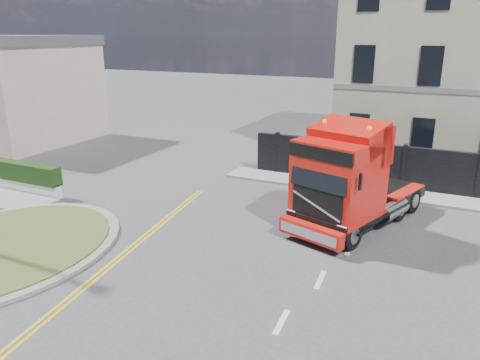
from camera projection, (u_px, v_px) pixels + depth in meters
The scene contains 7 objects.
ground at pixel (234, 254), 14.95m from camera, with size 120.00×120.00×0.00m, color #424244.
traffic_island at pixel (0, 248), 15.19m from camera, with size 6.80×6.80×0.17m.
seaside_bldg_pink at pixel (15, 94), 29.95m from camera, with size 8.00×8.00×6.00m, color beige.
hoarding_fence at pixel (466, 176), 19.74m from camera, with size 18.80×0.25×2.00m.
georgian_building at pixel (469, 52), 24.99m from camera, with size 12.30×10.30×12.80m.
pavement_far at pixel (448, 201), 19.47m from camera, with size 20.00×1.60×0.12m, color gray.
truck at pixel (348, 183), 16.42m from camera, with size 4.26×6.81×3.83m.
Camera 1 is at (5.96, -12.16, 6.78)m, focal length 35.00 mm.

